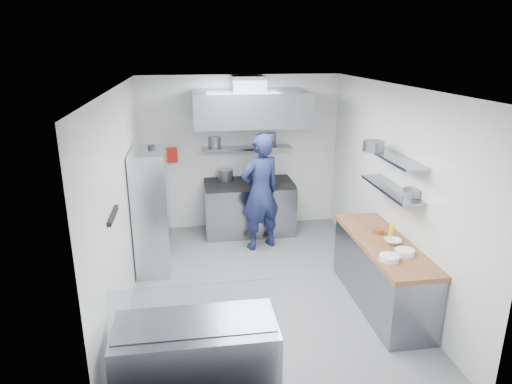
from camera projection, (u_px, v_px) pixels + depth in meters
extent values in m
plane|color=slate|center=(262.00, 289.00, 6.45)|extent=(5.00, 5.00, 0.00)
plane|color=silver|center=(263.00, 87.00, 5.59)|extent=(5.00, 5.00, 0.00)
cube|color=white|center=(241.00, 153.00, 8.37)|extent=(3.60, 2.80, 0.02)
cube|color=white|center=(314.00, 291.00, 3.66)|extent=(3.60, 2.80, 0.02)
cube|color=white|center=(122.00, 202.00, 5.76)|extent=(2.80, 5.00, 0.02)
cube|color=white|center=(392.00, 189.00, 6.27)|extent=(2.80, 5.00, 0.02)
cube|color=gray|center=(249.00, 209.00, 8.30)|extent=(1.60, 0.80, 0.90)
cube|color=black|center=(249.00, 183.00, 8.15)|extent=(1.57, 0.78, 0.06)
cylinder|color=slate|center=(225.00, 175.00, 8.20)|extent=(0.28, 0.28, 0.20)
cylinder|color=slate|center=(258.00, 171.00, 8.37)|extent=(0.37, 0.37, 0.24)
cube|color=gray|center=(247.00, 148.00, 8.20)|extent=(1.60, 0.30, 0.04)
cylinder|color=slate|center=(214.00, 140.00, 8.32)|extent=(0.29, 0.29, 0.18)
cylinder|color=slate|center=(268.00, 139.00, 8.37)|extent=(0.29, 0.29, 0.22)
cube|color=gray|center=(250.00, 107.00, 7.57)|extent=(1.90, 1.15, 0.55)
cube|color=slate|center=(248.00, 83.00, 7.66)|extent=(0.55, 0.55, 0.24)
cube|color=red|center=(171.00, 155.00, 8.13)|extent=(0.22, 0.10, 0.26)
imported|color=#171F45|center=(260.00, 192.00, 7.50)|extent=(0.84, 0.71, 1.96)
cube|color=silver|center=(152.00, 211.00, 6.82)|extent=(0.50, 0.90, 1.85)
cube|color=white|center=(153.00, 214.00, 7.04)|extent=(0.14, 0.18, 0.16)
cube|color=yellow|center=(152.00, 180.00, 7.04)|extent=(0.13, 0.17, 0.15)
cylinder|color=black|center=(152.00, 152.00, 6.68)|extent=(0.11, 0.11, 0.18)
cube|color=black|center=(113.00, 215.00, 4.87)|extent=(0.04, 0.55, 0.05)
cube|color=gray|center=(381.00, 275.00, 5.96)|extent=(0.62, 2.00, 0.84)
cube|color=brown|center=(384.00, 243.00, 5.83)|extent=(0.65, 2.04, 0.06)
cylinder|color=white|center=(389.00, 258.00, 5.30)|extent=(0.23, 0.23, 0.06)
cylinder|color=white|center=(405.00, 252.00, 5.45)|extent=(0.23, 0.23, 0.06)
cylinder|color=#C97438|center=(378.00, 231.00, 6.05)|extent=(0.15, 0.15, 0.06)
cylinder|color=yellow|center=(392.00, 230.00, 5.93)|extent=(0.06, 0.06, 0.18)
imported|color=white|center=(393.00, 241.00, 5.75)|extent=(0.25, 0.25, 0.05)
cube|color=gray|center=(391.00, 189.00, 5.94)|extent=(0.30, 1.30, 0.04)
cube|color=gray|center=(394.00, 158.00, 5.81)|extent=(0.30, 1.30, 0.04)
cylinder|color=slate|center=(413.00, 193.00, 5.56)|extent=(0.23, 0.23, 0.10)
cylinder|color=slate|center=(374.00, 146.00, 6.05)|extent=(0.28, 0.28, 0.14)
cube|color=gray|center=(197.00, 363.00, 4.30)|extent=(1.50, 0.70, 0.85)
cube|color=silver|center=(195.00, 311.00, 3.99)|extent=(1.47, 0.19, 0.42)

